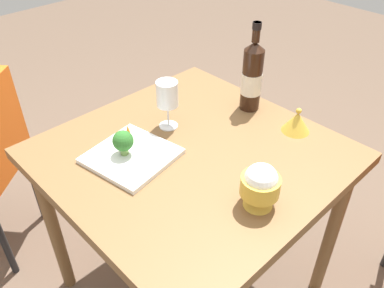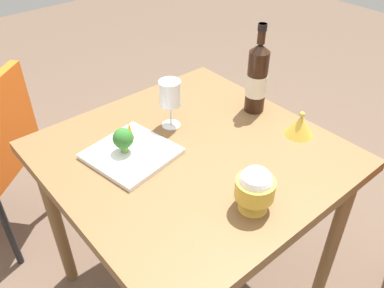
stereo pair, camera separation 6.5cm
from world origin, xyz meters
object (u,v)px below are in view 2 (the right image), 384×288
at_px(rice_bowl, 255,188).
at_px(carrot_garnish_left, 130,130).
at_px(rice_bowl_lid, 300,125).
at_px(wine_glass, 170,94).
at_px(wine_bottle, 257,78).
at_px(serving_plate, 131,154).
at_px(broccoli_floret, 123,139).

distance_m(rice_bowl, carrot_garnish_left, 0.49).
bearing_deg(carrot_garnish_left, rice_bowl_lid, 53.83).
xyz_separation_m(rice_bowl, rice_bowl_lid, (-0.14, 0.38, -0.04)).
distance_m(wine_glass, rice_bowl, 0.48).
bearing_deg(carrot_garnish_left, wine_bottle, 74.62).
distance_m(rice_bowl, rice_bowl_lid, 0.41).
height_order(wine_bottle, rice_bowl, wine_bottle).
xyz_separation_m(wine_bottle, rice_bowl, (0.35, -0.39, -0.06)).
height_order(wine_bottle, serving_plate, wine_bottle).
bearing_deg(rice_bowl_lid, wine_bottle, 179.24).
distance_m(wine_glass, serving_plate, 0.25).
bearing_deg(rice_bowl_lid, broccoli_floret, -119.31).
bearing_deg(broccoli_floret, serving_plate, 43.35).
bearing_deg(rice_bowl, wine_bottle, 132.23).
relative_size(rice_bowl_lid, serving_plate, 0.35).
distance_m(wine_bottle, rice_bowl_lid, 0.24).
bearing_deg(wine_glass, rice_bowl_lid, 42.48).
bearing_deg(rice_bowl, serving_plate, -162.95).
bearing_deg(carrot_garnish_left, rice_bowl, 10.34).
bearing_deg(carrot_garnish_left, broccoli_floret, -48.04).
xyz_separation_m(wine_glass, broccoli_floret, (0.04, -0.22, -0.06)).
bearing_deg(serving_plate, wine_bottle, 82.73).
xyz_separation_m(rice_bowl, broccoli_floret, (-0.43, -0.14, -0.01)).
height_order(rice_bowl_lid, broccoli_floret, broccoli_floret).
xyz_separation_m(rice_bowl, carrot_garnish_left, (-0.48, -0.09, -0.03)).
relative_size(wine_bottle, broccoli_floret, 3.93).
xyz_separation_m(wine_bottle, wine_glass, (-0.12, -0.31, -0.01)).
distance_m(wine_bottle, rice_bowl, 0.53).
bearing_deg(serving_plate, wine_glass, 104.63).
bearing_deg(rice_bowl_lid, serving_plate, -118.68).
xyz_separation_m(wine_glass, serving_plate, (0.05, -0.21, -0.12)).
distance_m(wine_glass, carrot_garnish_left, 0.19).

